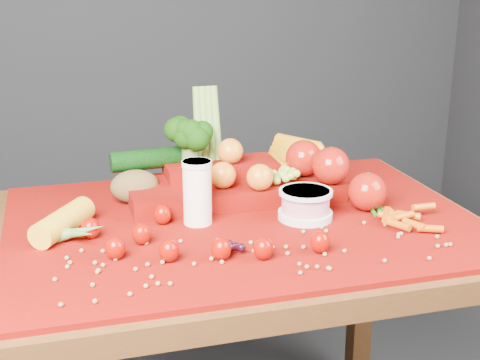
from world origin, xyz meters
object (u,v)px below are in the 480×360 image
object	(u,v)px
milk_glass	(197,190)
yogurt_bowl	(305,203)
table	(242,262)
produce_mound	(248,173)

from	to	relation	value
milk_glass	yogurt_bowl	world-z (taller)	milk_glass
table	milk_glass	bearing A→B (deg)	176.88
milk_glass	produce_mound	size ratio (longest dim) A/B	0.23
yogurt_bowl	produce_mound	xyz separation A→B (m)	(-0.08, 0.18, 0.02)
milk_glass	yogurt_bowl	bearing A→B (deg)	-9.07
table	yogurt_bowl	world-z (taller)	yogurt_bowl
table	produce_mound	bearing A→B (deg)	68.89
table	produce_mound	size ratio (longest dim) A/B	1.78
table	milk_glass	size ratio (longest dim) A/B	7.57
yogurt_bowl	produce_mound	size ratio (longest dim) A/B	0.20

